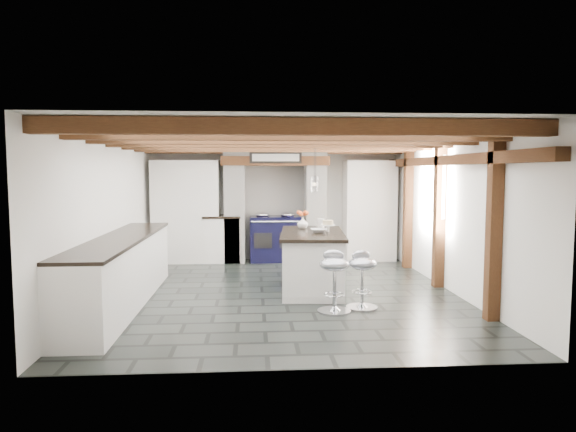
{
  "coord_description": "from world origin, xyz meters",
  "views": [
    {
      "loc": [
        -0.44,
        -7.47,
        1.79
      ],
      "look_at": [
        0.1,
        0.4,
        1.1
      ],
      "focal_mm": 32.0,
      "sensor_mm": 36.0,
      "label": 1
    }
  ],
  "objects": [
    {
      "name": "bar_stool_far",
      "position": [
        0.59,
        -1.13,
        0.49
      ],
      "size": [
        0.47,
        0.47,
        0.79
      ],
      "rotation": [
        0.0,
        0.0,
        -0.25
      ],
      "color": "silver",
      "rests_on": "ground"
    },
    {
      "name": "room_shell",
      "position": [
        -0.61,
        1.42,
        1.07
      ],
      "size": [
        6.0,
        6.03,
        6.0
      ],
      "color": "white",
      "rests_on": "ground"
    },
    {
      "name": "ground",
      "position": [
        0.0,
        0.0,
        0.0
      ],
      "size": [
        6.0,
        6.0,
        0.0
      ],
      "primitive_type": "plane",
      "color": "black",
      "rests_on": "ground"
    },
    {
      "name": "range_cooker",
      "position": [
        0.0,
        2.68,
        0.47
      ],
      "size": [
        1.0,
        0.63,
        0.99
      ],
      "color": "black",
      "rests_on": "ground"
    },
    {
      "name": "bar_stool_near",
      "position": [
        0.97,
        -0.98,
        0.47
      ],
      "size": [
        0.45,
        0.45,
        0.76
      ],
      "rotation": [
        0.0,
        0.0,
        0.25
      ],
      "color": "silver",
      "rests_on": "ground"
    },
    {
      "name": "kitchen_island",
      "position": [
        0.45,
        0.14,
        0.45
      ],
      "size": [
        1.08,
        1.85,
        1.17
      ],
      "rotation": [
        0.0,
        0.0,
        -0.09
      ],
      "color": "white",
      "rests_on": "ground"
    }
  ]
}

